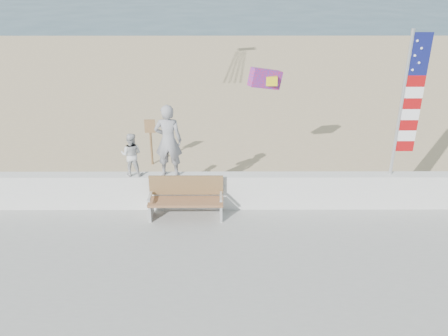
{
  "coord_description": "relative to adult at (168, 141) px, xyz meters",
  "views": [
    {
      "loc": [
        0.18,
        -8.55,
        6.13
      ],
      "look_at": [
        0.2,
        1.8,
        1.35
      ],
      "focal_mm": 38.0,
      "sensor_mm": 36.0,
      "label": 1
    }
  ],
  "objects": [
    {
      "name": "adult",
      "position": [
        0.0,
        0.0,
        0.0
      ],
      "size": [
        0.68,
        0.47,
        1.8
      ],
      "primitive_type": "imported",
      "rotation": [
        0.0,
        0.0,
        3.08
      ],
      "color": "gray",
      "rests_on": "seawall"
    },
    {
      "name": "sand",
      "position": [
        1.13,
        7.0,
        -1.94
      ],
      "size": [
        90.0,
        40.0,
        0.08
      ],
      "primitive_type": "cube",
      "color": "tan",
      "rests_on": "ground"
    },
    {
      "name": "bench",
      "position": [
        0.41,
        -0.45,
        -1.29
      ],
      "size": [
        1.8,
        0.57,
        1.0
      ],
      "color": "#92623F",
      "rests_on": "boardwalk"
    },
    {
      "name": "child",
      "position": [
        -0.91,
        0.0,
        -0.36
      ],
      "size": [
        0.56,
        0.45,
        1.08
      ],
      "primitive_type": "imported",
      "rotation": [
        0.0,
        0.0,
        3.05
      ],
      "color": "silver",
      "rests_on": "seawall"
    },
    {
      "name": "seawall",
      "position": [
        1.13,
        0.0,
        -1.35
      ],
      "size": [
        30.0,
        0.35,
        0.9
      ],
      "primitive_type": "cube",
      "color": "silver",
      "rests_on": "boardwalk"
    },
    {
      "name": "sign",
      "position": [
        -0.88,
        2.85,
        -1.03
      ],
      "size": [
        0.32,
        0.07,
        1.46
      ],
      "color": "brown",
      "rests_on": "sand"
    },
    {
      "name": "ground",
      "position": [
        1.13,
        -2.0,
        -1.98
      ],
      "size": [
        220.0,
        220.0,
        0.0
      ],
      "primitive_type": "plane",
      "color": "#2F4D5F",
      "rests_on": "ground"
    },
    {
      "name": "flag",
      "position": [
        5.57,
        -0.0,
        1.01
      ],
      "size": [
        0.5,
        0.08,
        3.5
      ],
      "color": "silver",
      "rests_on": "seawall"
    },
    {
      "name": "parafoil_kite",
      "position": [
        2.49,
        2.18,
        0.95
      ],
      "size": [
        1.0,
        0.65,
        0.68
      ],
      "color": "#FF1C1D",
      "rests_on": "ground"
    }
  ]
}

